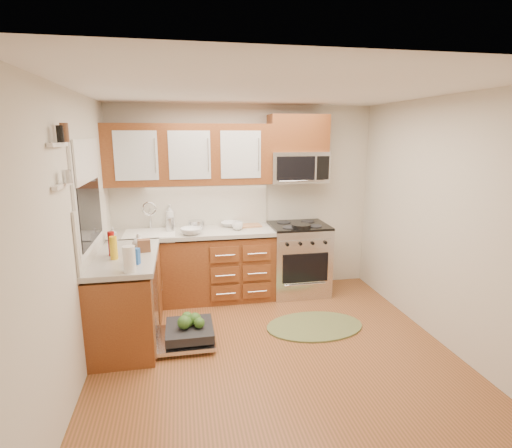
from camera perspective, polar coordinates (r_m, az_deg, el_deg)
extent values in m
plane|color=brown|center=(4.22, 2.47, -17.52)|extent=(3.50, 3.50, 0.00)
plane|color=white|center=(3.66, 2.87, 18.60)|extent=(3.50, 3.50, 0.00)
cube|color=beige|center=(5.43, -1.64, 3.46)|extent=(3.50, 0.04, 2.50)
cube|color=beige|center=(2.17, 13.68, -11.41)|extent=(3.50, 0.04, 2.50)
cube|color=beige|center=(3.76, -24.30, -1.88)|extent=(0.04, 3.50, 2.50)
cube|color=beige|center=(4.48, 24.97, 0.28)|extent=(0.04, 3.50, 2.50)
cube|color=#622916|center=(5.27, -8.90, -6.22)|extent=(2.05, 0.60, 0.85)
cube|color=#622916|center=(4.45, -17.96, -10.39)|extent=(0.60, 1.25, 0.85)
cube|color=#BDB6AC|center=(5.13, -9.08, -1.24)|extent=(2.07, 0.64, 0.05)
cube|color=#BDB6AC|center=(4.29, -18.26, -4.52)|extent=(0.64, 1.27, 0.05)
cube|color=beige|center=(5.36, -9.30, 2.73)|extent=(2.05, 0.02, 0.57)
cube|color=beige|center=(4.26, -22.48, -0.65)|extent=(0.02, 1.25, 0.57)
cube|color=#622916|center=(5.34, 6.01, 12.78)|extent=(0.76, 0.35, 0.47)
cube|color=white|center=(4.14, -23.00, 8.35)|extent=(0.02, 0.96, 0.40)
cube|color=white|center=(3.31, -26.44, 10.15)|extent=(0.04, 0.40, 0.03)
cube|color=white|center=(3.33, -25.93, 5.00)|extent=(0.04, 0.40, 0.03)
cylinder|color=black|center=(5.14, 6.47, -0.30)|extent=(0.27, 0.27, 0.05)
cylinder|color=silver|center=(5.17, -8.50, -0.15)|extent=(0.25, 0.25, 0.12)
cube|color=#AA794E|center=(5.30, -1.04, -0.22)|extent=(0.33, 0.23, 0.02)
cylinder|color=silver|center=(5.14, -12.20, -0.07)|extent=(0.12, 0.12, 0.17)
cylinder|color=white|center=(3.71, -17.66, -4.80)|extent=(0.14, 0.14, 0.24)
cylinder|color=yellow|center=(4.14, -19.68, -3.23)|extent=(0.09, 0.09, 0.23)
cylinder|color=#A50F0D|center=(4.27, -19.94, -2.65)|extent=(0.07, 0.07, 0.25)
cube|color=brown|center=(4.32, -15.71, -2.98)|extent=(0.14, 0.11, 0.13)
cube|color=#265DB5|center=(3.93, -16.98, -4.42)|extent=(0.11, 0.09, 0.15)
imported|color=#999999|center=(5.31, -3.67, -0.02)|extent=(0.32, 0.32, 0.06)
imported|color=#999999|center=(4.93, -9.26, -1.03)|extent=(0.28, 0.28, 0.08)
imported|color=#999999|center=(5.10, -2.65, -0.27)|extent=(0.18, 0.18, 0.11)
imported|color=#999999|center=(5.33, -12.19, 1.12)|extent=(0.14, 0.14, 0.31)
imported|color=#999999|center=(4.79, -19.73, -1.48)|extent=(0.09, 0.10, 0.17)
imported|color=#999999|center=(4.44, -16.44, -2.34)|extent=(0.14, 0.14, 0.17)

